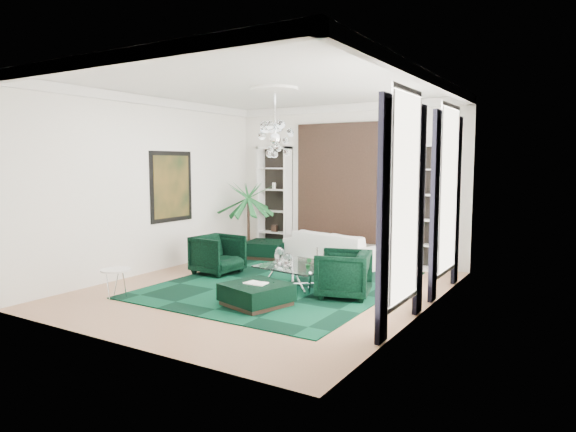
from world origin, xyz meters
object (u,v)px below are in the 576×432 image
Objects in this scene: coffee_table at (300,277)px; side_table at (116,284)px; armchair_right at (343,274)px; palm at (248,209)px; ottoman_front at (256,295)px; sofa at (336,248)px; armchair_left at (218,255)px; ottoman_side at (267,250)px.

coffee_table is 2.52× the size of side_table.
armchair_right is 0.38× the size of palm.
ottoman_front is at bearing 19.85° from side_table.
armchair_right is at bearing 51.65° from ottoman_front.
armchair_right is at bearing 130.05° from sofa.
armchair_left is 0.38× the size of palm.
coffee_table is 3.68m from palm.
ottoman_front is 2.57m from side_table.
sofa is 2.63m from coffee_table.
ottoman_side is at bearing 7.10° from armchair_left.
armchair_left is 1.00× the size of armchair_right.
coffee_table is at bearing 89.22° from ottoman_front.
armchair_left is at bearing -111.93° from armchair_right.
side_table is at bearing -73.54° from armchair_right.
palm reaches higher than ottoman_side.
armchair_left is 3.16m from armchair_right.
ottoman_side is 0.39× the size of palm.
palm reaches higher than armchair_right.
sofa is 4.87× the size of side_table.
sofa is 2.46m from palm.
sofa is 1.05× the size of palm.
side_table is (-2.42, -0.87, 0.06)m from ottoman_front.
ottoman_side is at bearing -142.11° from armchair_right.
armchair_right is 0.97× the size of ottoman_side.
palm reaches higher than ottoman_front.
side_table is at bearing -85.58° from palm.
palm is (-2.78, 2.18, 1.00)m from coffee_table.
palm is (-0.35, 4.49, 0.97)m from side_table.
coffee_table reaches higher than ottoman_side.
palm is (-2.76, 3.62, 1.03)m from ottoman_front.
armchair_left is 0.97× the size of ottoman_side.
armchair_left is at bearing 83.61° from side_table.
coffee_table is 3.19m from ottoman_side.
armchair_right is 1.63m from ottoman_front.
side_table is (-2.44, -2.31, 0.03)m from coffee_table.
side_table is (-1.93, -4.89, -0.12)m from sofa.
side_table is (-0.16, -4.55, 0.04)m from ottoman_side.
side_table is at bearing 177.46° from armchair_left.
armchair_left is 1.76× the size of side_table.
armchair_left reaches higher than sofa.
ottoman_side is (-1.77, -0.34, -0.16)m from sofa.
side_table is at bearing -92.03° from ottoman_side.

